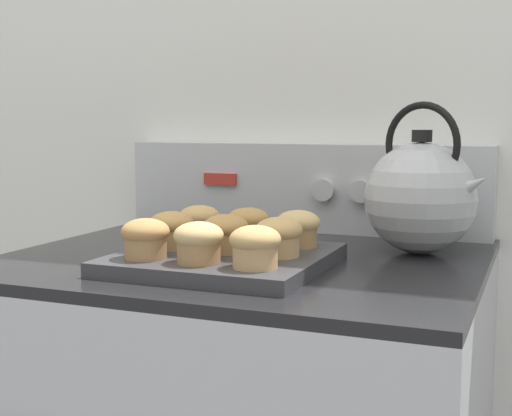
% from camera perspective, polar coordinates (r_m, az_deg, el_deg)
% --- Properties ---
extents(wall_back, '(8.00, 0.05, 2.40)m').
position_cam_1_polar(wall_back, '(1.50, 4.41, 9.96)').
color(wall_back, silver).
rests_on(wall_back, ground_plane).
extents(control_panel, '(0.75, 0.07, 0.18)m').
position_cam_1_polar(control_panel, '(1.45, 3.80, 1.65)').
color(control_panel, '#B7BABF').
rests_on(control_panel, stove_range).
extents(muffin_pan, '(0.31, 0.31, 0.02)m').
position_cam_1_polar(muffin_pan, '(1.10, -2.56, -4.13)').
color(muffin_pan, '#38383D').
rests_on(muffin_pan, stove_range).
extents(muffin_r0_c0, '(0.07, 0.07, 0.06)m').
position_cam_1_polar(muffin_r0_c0, '(1.05, -8.84, -2.36)').
color(muffin_r0_c0, '#A37A4C').
rests_on(muffin_r0_c0, muffin_pan).
extents(muffin_r0_c1, '(0.07, 0.07, 0.06)m').
position_cam_1_polar(muffin_r0_c1, '(1.01, -4.62, -2.69)').
color(muffin_r0_c1, '#A37A4C').
rests_on(muffin_r0_c1, muffin_pan).
extents(muffin_r0_c2, '(0.07, 0.07, 0.06)m').
position_cam_1_polar(muffin_r0_c2, '(0.97, -0.07, -3.05)').
color(muffin_r0_c2, tan).
rests_on(muffin_r0_c2, muffin_pan).
extents(muffin_r1_c0, '(0.07, 0.07, 0.06)m').
position_cam_1_polar(muffin_r1_c0, '(1.13, -6.79, -1.69)').
color(muffin_r1_c0, tan).
rests_on(muffin_r1_c0, muffin_pan).
extents(muffin_r1_c1, '(0.07, 0.07, 0.06)m').
position_cam_1_polar(muffin_r1_c1, '(1.09, -2.45, -1.99)').
color(muffin_r1_c1, tan).
rests_on(muffin_r1_c1, muffin_pan).
extents(muffin_r1_c2, '(0.07, 0.07, 0.06)m').
position_cam_1_polar(muffin_r1_c2, '(1.06, 1.83, -2.26)').
color(muffin_r1_c2, tan).
rests_on(muffin_r1_c2, muffin_pan).
extents(muffin_r2_c0, '(0.07, 0.07, 0.06)m').
position_cam_1_polar(muffin_r2_c0, '(1.21, -4.55, -1.12)').
color(muffin_r2_c0, '#A37A4C').
rests_on(muffin_r2_c0, muffin_pan).
extents(muffin_r2_c1, '(0.07, 0.07, 0.06)m').
position_cam_1_polar(muffin_r2_c1, '(1.17, -0.65, -1.35)').
color(muffin_r2_c1, '#A37A4C').
rests_on(muffin_r2_c1, muffin_pan).
extents(muffin_r2_c2, '(0.07, 0.07, 0.06)m').
position_cam_1_polar(muffin_r2_c2, '(1.14, 3.38, -1.59)').
color(muffin_r2_c2, '#A37A4C').
rests_on(muffin_r2_c2, muffin_pan).
extents(tea_kettle, '(0.22, 0.19, 0.26)m').
position_cam_1_polar(tea_kettle, '(1.23, 13.07, 0.96)').
color(tea_kettle, '#ADAFB5').
rests_on(tea_kettle, stove_range).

